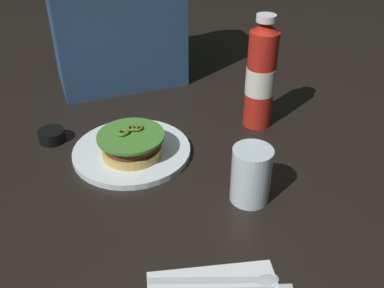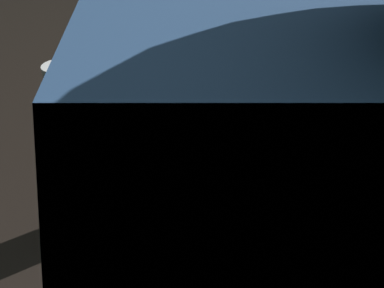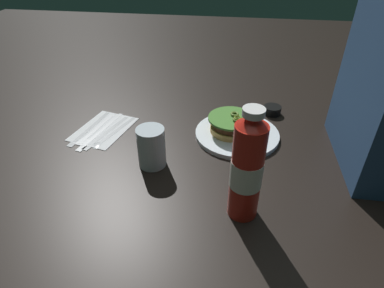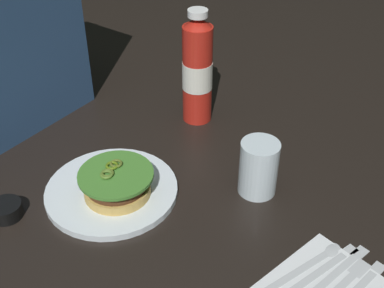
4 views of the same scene
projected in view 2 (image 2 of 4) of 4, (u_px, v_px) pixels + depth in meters
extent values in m
plane|color=black|center=(211.00, 147.00, 0.78)|extent=(3.00, 3.00, 0.00)
cylinder|color=white|center=(285.00, 199.00, 0.65)|extent=(0.24, 0.24, 0.01)
cylinder|color=tan|center=(285.00, 184.00, 0.66)|extent=(0.12, 0.12, 0.02)
cylinder|color=#512D19|center=(286.00, 175.00, 0.65)|extent=(0.11, 0.11, 0.02)
cylinder|color=red|center=(287.00, 170.00, 0.64)|extent=(0.10, 0.10, 0.01)
cylinder|color=#447F2E|center=(287.00, 167.00, 0.64)|extent=(0.13, 0.13, 0.01)
torus|color=#577617|center=(285.00, 170.00, 0.62)|extent=(0.02, 0.02, 0.01)
torus|color=#55782A|center=(299.00, 165.00, 0.63)|extent=(0.02, 0.02, 0.01)
torus|color=#536923|center=(297.00, 166.00, 0.63)|extent=(0.02, 0.02, 0.01)
torus|color=#576824|center=(279.00, 169.00, 0.62)|extent=(0.02, 0.02, 0.01)
cylinder|color=red|center=(79.00, 166.00, 0.55)|extent=(0.06, 0.06, 0.22)
cone|color=red|center=(63.00, 85.00, 0.49)|extent=(0.06, 0.06, 0.02)
cylinder|color=white|center=(60.00, 71.00, 0.48)|extent=(0.04, 0.04, 0.01)
cylinder|color=white|center=(79.00, 166.00, 0.55)|extent=(0.06, 0.06, 0.06)
cylinder|color=silver|center=(172.00, 112.00, 0.78)|extent=(0.07, 0.07, 0.10)
cube|color=white|center=(228.00, 88.00, 0.98)|extent=(0.21, 0.18, 0.00)
cube|color=silver|center=(229.00, 79.00, 1.01)|extent=(0.18, 0.05, 0.00)
cube|color=silver|center=(199.00, 78.00, 1.01)|extent=(0.08, 0.03, 0.00)
cube|color=silver|center=(229.00, 83.00, 0.99)|extent=(0.18, 0.05, 0.00)
cube|color=silver|center=(197.00, 82.00, 1.00)|extent=(0.04, 0.03, 0.00)
cube|color=silver|center=(228.00, 87.00, 0.98)|extent=(0.19, 0.06, 0.00)
cube|color=silver|center=(193.00, 85.00, 0.98)|extent=(0.08, 0.04, 0.00)
cube|color=silver|center=(228.00, 91.00, 0.96)|extent=(0.17, 0.06, 0.00)
cube|color=silver|center=(198.00, 88.00, 0.97)|extent=(0.08, 0.04, 0.00)
cube|color=silver|center=(227.00, 95.00, 0.94)|extent=(0.18, 0.07, 0.00)
ellipsoid|color=silver|center=(194.00, 91.00, 0.96)|extent=(0.04, 0.03, 0.00)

